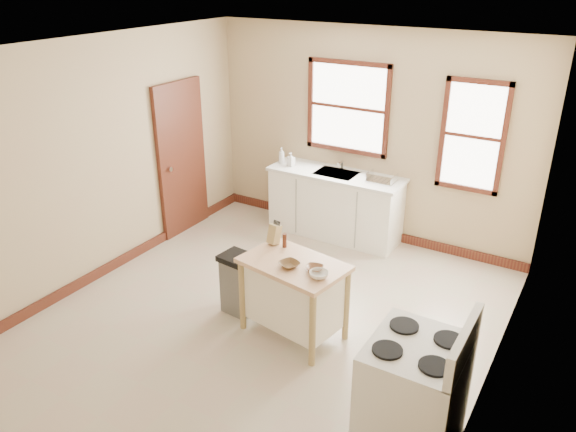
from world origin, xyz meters
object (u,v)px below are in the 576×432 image
Objects in this scene: soap_bottle_b at (291,159)px; bowl_b at (315,268)px; soap_bottle_a at (282,155)px; pepper_grinder at (285,240)px; bowl_c at (319,275)px; trash_bin at (238,284)px; kitchen_island at (294,298)px; bowl_a at (289,265)px; gas_stove at (414,382)px; dish_rack at (382,178)px; knife_block at (274,235)px.

bowl_b is at bearing -46.26° from soap_bottle_b.
soap_bottle_a is 1.34× the size of bowl_b.
pepper_grinder reaches higher than bowl_b.
bowl_c reaches higher than trash_bin.
soap_bottle_a is 3.04m from bowl_c.
kitchen_island is 5.56× the size of bowl_c.
soap_bottle_a is 1.47× the size of pepper_grinder.
gas_stove is (1.51, -0.69, -0.25)m from bowl_a.
dish_rack is 2.08m from pepper_grinder.
soap_bottle_b is 0.19× the size of kitchen_island.
kitchen_island is at bearing 2.55° from trash_bin.
knife_block is 0.13m from pepper_grinder.
bowl_c is at bearing 150.72° from gas_stove.
soap_bottle_b reaches higher than pepper_grinder.
dish_rack is at bearing 84.15° from pepper_grinder.
kitchen_island is 0.59m from pepper_grinder.
dish_rack reaches higher than trash_bin.
kitchen_island is at bearing 152.64° from gas_stove.
bowl_a reaches higher than kitchen_island.
trash_bin is at bearing 170.78° from bowl_c.
bowl_a is at bearing -31.86° from knife_block.
gas_stove reaches higher than knife_block.
pepper_grinder reaches higher than bowl_c.
trash_bin is (-0.72, 0.05, -0.07)m from kitchen_island.
bowl_c is 0.27× the size of trash_bin.
soap_bottle_a is 1.50m from dish_rack.
pepper_grinder is at bearing 146.29° from kitchen_island.
trash_bin is (-0.97, 0.08, -0.51)m from bowl_b.
soap_bottle_b is at bearing 120.31° from bowl_a.
gas_stove is at bearing -29.96° from pepper_grinder.
bowl_a is (1.53, -2.36, -0.18)m from soap_bottle_a.
soap_bottle_a reaches higher than soap_bottle_b.
kitchen_island is at bearing -43.32° from pepper_grinder.
soap_bottle_a reaches higher than kitchen_island.
bowl_a is (0.04, -2.40, -0.11)m from dish_rack.
soap_bottle_b is 2.89m from bowl_c.
bowl_c is at bearing -66.88° from soap_bottle_a.
soap_bottle_b is at bearing 125.78° from bowl_c.
soap_bottle_b is 2.68m from bowl_a.
knife_block reaches higher than bowl_b.
kitchen_island is at bearing 93.67° from bowl_a.
trash_bin is at bearing -140.11° from knife_block.
gas_stove reaches higher than soap_bottle_b.
knife_block is at bearing 156.27° from bowl_b.
pepper_grinder is 0.82× the size of bowl_c.
knife_block is (1.15, -2.02, -0.10)m from soap_bottle_a.
dish_rack is 2.35m from bowl_b.
pepper_grinder is 0.56m from bowl_b.
kitchen_island is (1.53, -2.26, -0.62)m from soap_bottle_a.
bowl_b is (0.49, -0.26, -0.05)m from pepper_grinder.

